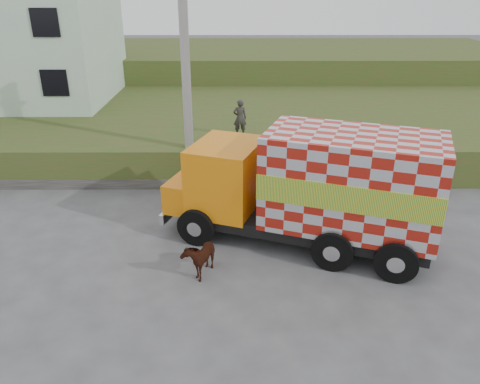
{
  "coord_description": "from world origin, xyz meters",
  "views": [
    {
      "loc": [
        0.89,
        -12.53,
        7.37
      ],
      "look_at": [
        0.94,
        0.84,
        1.3
      ],
      "focal_mm": 35.0,
      "sensor_mm": 36.0,
      "label": 1
    }
  ],
  "objects_px": {
    "cargo_truck": "(313,188)",
    "cow": "(200,256)",
    "pedestrian": "(240,118)",
    "utility_pole": "(186,80)"
  },
  "relations": [
    {
      "from": "pedestrian",
      "to": "cargo_truck",
      "type": "bearing_deg",
      "value": 102.86
    },
    {
      "from": "utility_pole",
      "to": "cow",
      "type": "xyz_separation_m",
      "value": [
        0.84,
        -6.27,
        -3.53
      ]
    },
    {
      "from": "utility_pole",
      "to": "cargo_truck",
      "type": "height_order",
      "value": "utility_pole"
    },
    {
      "from": "utility_pole",
      "to": "cow",
      "type": "bearing_deg",
      "value": -82.37
    },
    {
      "from": "cow",
      "to": "pedestrian",
      "type": "xyz_separation_m",
      "value": [
        1.11,
        7.72,
        1.71
      ]
    },
    {
      "from": "utility_pole",
      "to": "cow",
      "type": "height_order",
      "value": "utility_pole"
    },
    {
      "from": "cargo_truck",
      "to": "cow",
      "type": "distance_m",
      "value": 3.84
    },
    {
      "from": "cargo_truck",
      "to": "pedestrian",
      "type": "relative_size",
      "value": 5.56
    },
    {
      "from": "cargo_truck",
      "to": "cow",
      "type": "relative_size",
      "value": 6.56
    },
    {
      "from": "cow",
      "to": "cargo_truck",
      "type": "bearing_deg",
      "value": 46.42
    }
  ]
}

